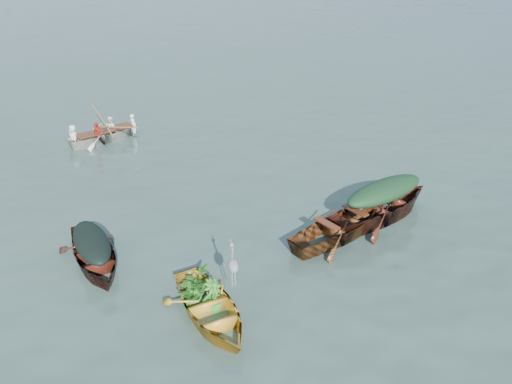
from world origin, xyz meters
TOP-DOWN VIEW (x-y plane):
  - ground at (0.00, 0.00)m, footprint 140.00×140.00m
  - yellow_dinghy at (-2.53, -1.74)m, footprint 2.36×3.57m
  - dark_covered_boat at (-4.96, 0.59)m, footprint 2.39×3.85m
  - green_tarp_boat at (2.40, 1.34)m, footprint 5.03×3.48m
  - open_wooden_boat at (0.99, 0.65)m, footprint 4.40×3.14m
  - rowed_boat at (-5.33, 8.54)m, footprint 3.85×2.91m
  - dark_tarp_cover at (-4.96, 0.59)m, footprint 1.31×2.12m
  - green_tarp_cover at (2.40, 1.34)m, footprint 2.76×1.92m
  - thwart_benches at (0.99, 0.65)m, footprint 2.26×1.69m
  - heron at (-2.02, -1.53)m, footprint 0.39×0.47m
  - dinghy_weeds at (-2.67, -1.21)m, footprint 0.94×1.07m
  - rowers at (-5.33, 8.54)m, footprint 2.81×2.23m
  - oars at (-5.33, 8.54)m, footprint 1.84×2.54m

SIDE VIEW (x-z plane):
  - ground at x=0.00m, z-range 0.00..0.00m
  - yellow_dinghy at x=-2.53m, z-range -0.45..0.45m
  - dark_covered_boat at x=-4.96m, z-range -0.45..0.45m
  - green_tarp_boat at x=2.40m, z-range -0.58..0.58m
  - open_wooden_boat at x=0.99m, z-range -0.49..0.49m
  - rowed_boat at x=-5.33m, z-range -0.44..0.44m
  - oars at x=-5.33m, z-range 0.44..0.50m
  - thwart_benches at x=0.99m, z-range 0.49..0.53m
  - dark_tarp_cover at x=-4.96m, z-range 0.45..0.85m
  - dinghy_weeds at x=-2.67m, z-range 0.45..1.05m
  - rowers at x=-5.33m, z-range 0.44..1.20m
  - green_tarp_cover at x=2.40m, z-range 0.58..1.10m
  - heron at x=-2.02m, z-range 0.45..1.37m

